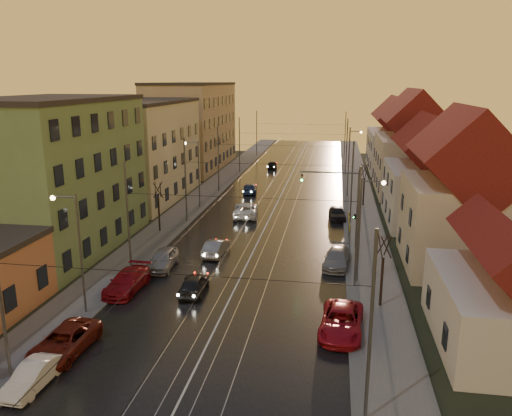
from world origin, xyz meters
The scene contains 47 objects.
ground centered at (0.00, 0.00, 0.00)m, with size 160.00×160.00×0.00m, color black.
road centered at (0.00, 40.00, 0.02)m, with size 16.00×120.00×0.04m, color black.
sidewalk_left centered at (-10.00, 40.00, 0.07)m, with size 4.00×120.00×0.15m, color #4C4C4C.
sidewalk_right centered at (10.00, 40.00, 0.07)m, with size 4.00×120.00×0.15m, color #4C4C4C.
tram_rail_0 centered at (-2.20, 40.00, 0.06)m, with size 0.06×120.00×0.03m, color gray.
tram_rail_1 centered at (-0.77, 40.00, 0.06)m, with size 0.06×120.00×0.03m, color gray.
tram_rail_2 centered at (0.77, 40.00, 0.06)m, with size 0.06×120.00×0.03m, color gray.
tram_rail_3 centered at (2.20, 40.00, 0.06)m, with size 0.06×120.00×0.03m, color gray.
apartment_left_1 centered at (-17.50, 14.00, 6.50)m, with size 10.00×18.00×13.00m, color #617C4F.
apartment_left_2 centered at (-17.50, 34.00, 6.00)m, with size 10.00×20.00×12.00m, color beige.
apartment_left_3 centered at (-17.50, 58.00, 7.00)m, with size 10.00×24.00×14.00m, color tan.
house_right_1 centered at (17.00, 15.00, 5.45)m, with size 8.67×10.20×10.80m.
house_right_2 centered at (17.00, 28.00, 4.64)m, with size 9.18×12.24×9.20m.
house_right_3 centered at (17.00, 43.00, 5.80)m, with size 9.18×14.28×11.50m.
house_right_4 centered at (17.00, 61.00, 5.05)m, with size 9.18×16.32×10.00m.
catenary_pole_l_0 centered at (-8.60, -6.00, 4.50)m, with size 0.16×0.16×9.00m, color #595B60.
catenary_pole_r_0 centered at (8.60, -6.00, 4.50)m, with size 0.16×0.16×9.00m, color #595B60.
catenary_pole_l_1 centered at (-8.60, 9.00, 4.50)m, with size 0.16×0.16×9.00m, color #595B60.
catenary_pole_r_1 centered at (8.60, 9.00, 4.50)m, with size 0.16×0.16×9.00m, color #595B60.
catenary_pole_l_2 centered at (-8.60, 24.00, 4.50)m, with size 0.16×0.16×9.00m, color #595B60.
catenary_pole_r_2 centered at (8.60, 24.00, 4.50)m, with size 0.16×0.16×9.00m, color #595B60.
catenary_pole_l_3 centered at (-8.60, 39.00, 4.50)m, with size 0.16×0.16×9.00m, color #595B60.
catenary_pole_r_3 centered at (8.60, 39.00, 4.50)m, with size 0.16×0.16×9.00m, color #595B60.
catenary_pole_l_4 centered at (-8.60, 54.00, 4.50)m, with size 0.16×0.16×9.00m, color #595B60.
catenary_pole_r_4 centered at (8.60, 54.00, 4.50)m, with size 0.16×0.16×9.00m, color #595B60.
catenary_pole_l_5 centered at (-8.60, 72.00, 4.50)m, with size 0.16×0.16×9.00m, color #595B60.
catenary_pole_r_5 centered at (8.60, 72.00, 4.50)m, with size 0.16×0.16×9.00m, color #595B60.
street_lamp_0 centered at (-9.10, 2.00, 4.89)m, with size 1.75×0.32×8.00m.
street_lamp_1 centered at (9.10, 10.00, 4.89)m, with size 1.75×0.32×8.00m.
street_lamp_2 centered at (-9.10, 30.00, 4.89)m, with size 1.75×0.32×8.00m.
street_lamp_3 centered at (9.10, 46.00, 4.89)m, with size 1.75×0.32×8.00m.
traffic_light_mast centered at (7.99, 18.00, 4.60)m, with size 5.30×0.32×7.20m.
bare_tree_0 centered at (-10.20, 20.00, 2.49)m, with size 1.09×1.09×5.11m.
bare_tree_1 centered at (10.20, 6.00, 2.49)m, with size 1.09×1.09×5.11m.
bare_tree_2 centered at (10.40, 34.00, 2.49)m, with size 1.09×1.09×5.11m.
driving_car_0 centered at (-2.75, 6.27, 0.69)m, with size 1.63×4.05×1.38m, color black.
driving_car_1 centered at (-3.06, 14.31, 0.69)m, with size 1.47×4.21×1.39m, color gray.
driving_car_2 centered at (-2.75, 27.13, 0.77)m, with size 2.57×5.57×1.55m, color white.
driving_car_3 centered at (-4.31, 38.92, 0.64)m, with size 1.78×4.38×1.27m, color navy.
driving_car_4 centered at (-3.72, 58.39, 0.68)m, with size 1.61×4.01×1.37m, color black.
parked_left_0 centered at (-7.47, -5.90, 0.62)m, with size 1.32×3.79×1.25m, color silver.
parked_left_1 centered at (-7.60, -2.75, 0.70)m, with size 2.33×5.06×1.41m, color maroon.
parked_left_2 centered at (-7.60, 5.87, 0.73)m, with size 2.04×5.01×1.45m, color maroon.
parked_left_3 centered at (-6.56, 10.57, 0.77)m, with size 1.81×4.49×1.53m, color gray.
parked_right_0 centered at (7.60, 2.04, 0.74)m, with size 2.46×5.34×1.48m, color #A91020.
parked_right_1 centered at (7.30, 13.20, 0.69)m, with size 1.94×4.78×1.39m, color gray.
parked_right_2 centered at (7.31, 27.65, 0.70)m, with size 1.66×4.12×1.41m, color black.
Camera 1 is at (6.82, -25.64, 14.75)m, focal length 35.00 mm.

